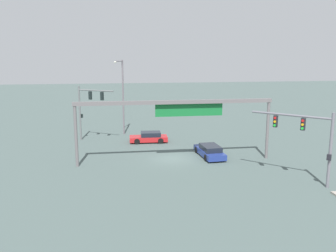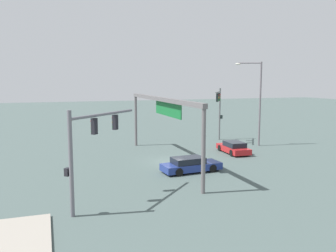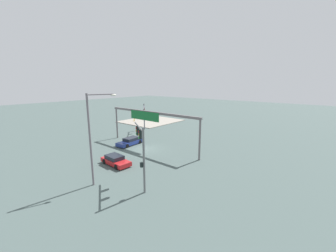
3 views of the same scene
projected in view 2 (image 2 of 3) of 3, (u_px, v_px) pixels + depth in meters
ground_plane at (172, 162)px, 32.04m from camera, size 193.13×193.13×0.00m
traffic_signal_near_corner at (89, 140)px, 20.21m from camera, size 4.70×4.81×5.80m
traffic_signal_opposite_side at (219, 105)px, 42.50m from camera, size 4.11×2.98×6.40m
streetlamp_curved_arm at (257, 98)px, 39.38m from camera, size 1.22×2.83×9.37m
overhead_sign_gantry at (162, 108)px, 30.83m from camera, size 18.50×0.43×5.89m
sedan_car_approaching at (234, 148)px, 35.87m from camera, size 4.41×2.04×1.21m
sedan_car_waiting_far at (190, 165)px, 28.58m from camera, size 2.21×4.94×1.21m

